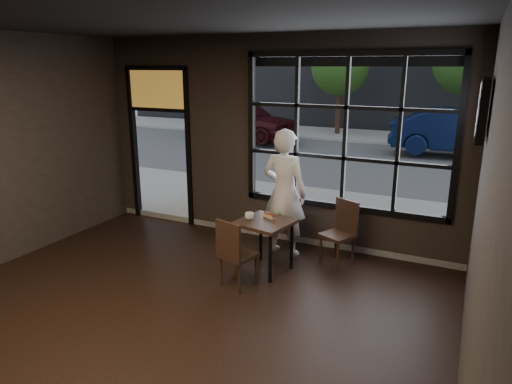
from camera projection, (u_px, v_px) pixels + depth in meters
The scene contains 17 objects.
floor at pixel (123, 354), 4.51m from camera, with size 6.00×7.00×0.02m, color black.
ceiling at pixel (91, 5), 3.64m from camera, with size 6.00×7.00×0.02m, color black.
wall_right at pixel (480, 257), 2.82m from camera, with size 0.04×7.00×3.20m, color black.
window_frame at pixel (345, 133), 6.55m from camera, with size 3.06×0.12×2.28m, color black.
stained_transom at pixel (157, 89), 7.79m from camera, with size 1.20×0.06×0.70m, color orange.
street_asphalt at pixel (420, 117), 25.33m from camera, with size 60.00×41.00×0.04m, color #545456.
cafe_table at pixel (265, 246), 6.23m from camera, with size 0.67×0.67×0.73m, color black.
chair_near at pixel (238, 253), 5.76m from camera, with size 0.40×0.40×0.91m, color black.
chair_window at pixel (338, 233), 6.42m from camera, with size 0.40×0.40×0.92m, color black.
man at pixel (284, 193), 6.65m from camera, with size 0.69×0.45×1.89m, color silver.
hotdog at pixel (269, 216), 6.24m from camera, with size 0.20×0.08×0.06m, color tan, non-canonical shape.
cup at pixel (249, 216), 6.17m from camera, with size 0.12×0.12×0.10m, color silver.
tv at pixel (483, 109), 4.84m from camera, with size 0.12×1.08×0.63m, color black.
navy_car at pixel (462, 132), 13.78m from camera, with size 1.47×4.20×1.38m, color black.
maroon_car at pixel (243, 119), 16.75m from camera, with size 1.70×4.22×1.44m, color black.
tree_left at pixel (340, 67), 17.61m from camera, with size 2.23×2.23×3.81m.
tree_right at pixel (470, 60), 15.46m from camera, with size 2.42×2.42×4.13m.
Camera 1 is at (2.89, -2.95, 2.75)m, focal length 32.00 mm.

